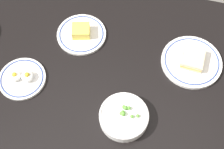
% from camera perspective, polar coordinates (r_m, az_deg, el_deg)
% --- Properties ---
extents(dining_table, '(1.60, 0.92, 0.04)m').
position_cam_1_polar(dining_table, '(1.16, -0.00, -0.94)').
color(dining_table, black).
rests_on(dining_table, ground).
extents(plate_cheese, '(0.19, 0.19, 0.05)m').
position_cam_1_polar(plate_cheese, '(1.24, -5.63, 7.48)').
color(plate_cheese, white).
rests_on(plate_cheese, dining_table).
extents(plate_eggs, '(0.17, 0.17, 0.04)m').
position_cam_1_polar(plate_eggs, '(1.17, -16.15, -0.62)').
color(plate_eggs, white).
rests_on(plate_eggs, dining_table).
extents(plate_sandwich, '(0.23, 0.23, 0.05)m').
position_cam_1_polar(plate_sandwich, '(1.20, 14.39, 2.41)').
color(plate_sandwich, white).
rests_on(plate_sandwich, dining_table).
extents(bowl_peas, '(0.17, 0.17, 0.05)m').
position_cam_1_polar(bowl_peas, '(1.06, 2.20, -7.72)').
color(bowl_peas, white).
rests_on(bowl_peas, dining_table).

